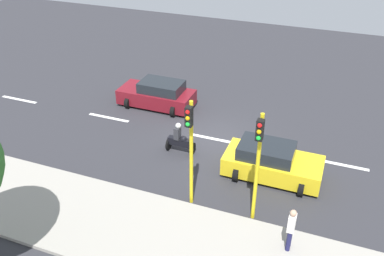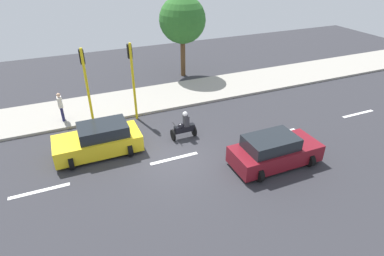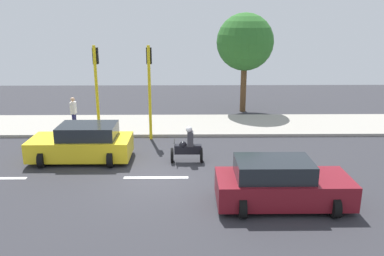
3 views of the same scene
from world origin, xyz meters
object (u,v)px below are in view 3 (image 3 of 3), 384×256
object	(u,v)px
car_maroon	(281,184)
motorcycle	(187,147)
traffic_light_corner	(149,79)
traffic_light_midblock	(96,79)
street_tree_north	(245,42)
pedestrian_near_signal	(74,112)
car_yellow_cab	(83,144)

from	to	relation	value
car_maroon	motorcycle	world-z (taller)	motorcycle
traffic_light_corner	traffic_light_midblock	distance (m)	2.49
motorcycle	street_tree_north	bearing A→B (deg)	-21.46
motorcycle	traffic_light_corner	xyz separation A→B (m)	(3.22, 1.78, 2.29)
street_tree_north	car_maroon	bearing A→B (deg)	177.50
motorcycle	traffic_light_midblock	size ratio (longest dim) A/B	0.34
pedestrian_near_signal	traffic_light_corner	world-z (taller)	traffic_light_corner
car_maroon	pedestrian_near_signal	xyz separation A→B (m)	(8.15, 8.72, 0.35)
motorcycle	pedestrian_near_signal	xyz separation A→B (m)	(4.32, 5.79, 0.42)
car_yellow_cab	pedestrian_near_signal	size ratio (longest dim) A/B	2.43
motorcycle	traffic_light_corner	bearing A→B (deg)	28.90
car_maroon	traffic_light_midblock	distance (m)	10.31
traffic_light_corner	street_tree_north	bearing A→B (deg)	-43.07
pedestrian_near_signal	traffic_light_corner	xyz separation A→B (m)	(-1.09, -4.01, 1.87)
traffic_light_corner	motorcycle	bearing A→B (deg)	-151.10
car_yellow_cab	car_maroon	bearing A→B (deg)	-119.71
car_yellow_cab	car_maroon	size ratio (longest dim) A/B	0.98
motorcycle	traffic_light_midblock	world-z (taller)	traffic_light_midblock
traffic_light_corner	street_tree_north	size ratio (longest dim) A/B	0.75
motorcycle	traffic_light_corner	size ratio (longest dim) A/B	0.34
street_tree_north	traffic_light_midblock	bearing A→B (deg)	125.99
car_maroon	traffic_light_midblock	world-z (taller)	traffic_light_midblock
motorcycle	street_tree_north	size ratio (longest dim) A/B	0.26
pedestrian_near_signal	car_yellow_cab	bearing A→B (deg)	-160.01
pedestrian_near_signal	street_tree_north	world-z (taller)	street_tree_north
car_yellow_cab	street_tree_north	bearing A→B (deg)	-42.46
car_maroon	traffic_light_midblock	size ratio (longest dim) A/B	0.93
car_yellow_cab	street_tree_north	xyz separation A→B (m)	(8.54, -7.81, 3.54)
car_yellow_cab	traffic_light_corner	bearing A→B (deg)	-41.27
car_maroon	traffic_light_corner	xyz separation A→B (m)	(7.05, 4.70, 2.22)
pedestrian_near_signal	traffic_light_corner	size ratio (longest dim) A/B	0.38
car_maroon	traffic_light_midblock	xyz separation A→B (m)	(7.05, 7.19, 2.22)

